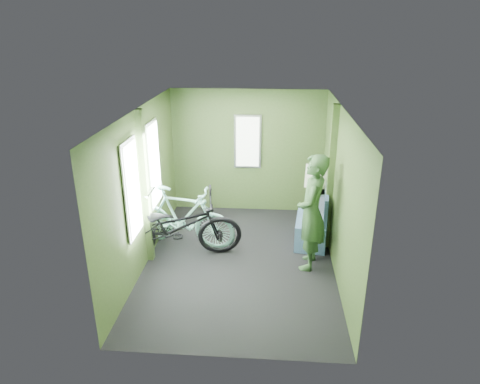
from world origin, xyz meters
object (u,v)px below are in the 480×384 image
object	(u,v)px
bicycle_black	(178,256)
bicycle_mint	(184,246)
waste_box	(320,216)
bench_seat	(313,227)
passenger	(312,212)

from	to	relation	value
bicycle_black	bicycle_mint	distance (m)	0.35
waste_box	bench_seat	bearing A→B (deg)	-148.67
bicycle_mint	passenger	world-z (taller)	passenger
bench_seat	passenger	bearing A→B (deg)	-91.84
bicycle_mint	waste_box	world-z (taller)	waste_box
passenger	bench_seat	size ratio (longest dim) A/B	1.88
passenger	bicycle_black	bearing A→B (deg)	-82.39
bicycle_black	bench_seat	distance (m)	2.22
bicycle_black	passenger	distance (m)	2.18
bicycle_mint	bench_seat	size ratio (longest dim) A/B	1.90
bicycle_black	waste_box	xyz separation A→B (m)	(2.22, 0.72, 0.44)
bench_seat	bicycle_black	bearing A→B (deg)	-156.33
waste_box	bench_seat	xyz separation A→B (m)	(-0.12, -0.07, -0.17)
passenger	bench_seat	distance (m)	0.96
passenger	waste_box	size ratio (longest dim) A/B	1.94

